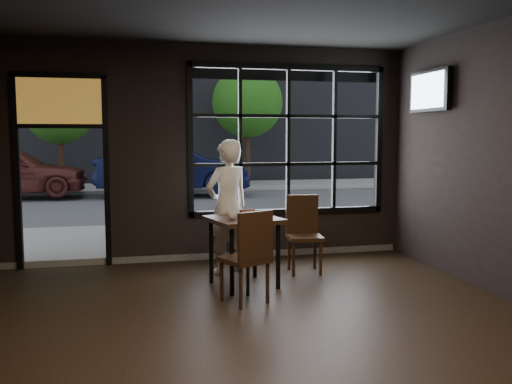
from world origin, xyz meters
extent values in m
cube|color=black|center=(0.00, 0.00, -0.01)|extent=(6.00, 7.00, 0.02)
cube|color=black|center=(1.20, 3.50, 1.80)|extent=(3.06, 0.12, 2.28)
cube|color=orange|center=(-2.10, 3.50, 2.35)|extent=(1.20, 0.06, 0.70)
cube|color=#545456|center=(0.00, 24.00, -0.02)|extent=(60.00, 41.00, 0.04)
cube|color=#5B5956|center=(0.00, 23.00, 7.50)|extent=(28.00, 12.00, 15.00)
cube|color=black|center=(0.19, 1.97, 0.43)|extent=(0.98, 0.98, 0.87)
cube|color=black|center=(0.06, 1.31, 0.53)|extent=(0.60, 0.60, 1.05)
cube|color=black|center=(1.14, 2.44, 0.52)|extent=(0.50, 0.50, 1.05)
imported|color=white|center=(0.11, 2.66, 0.91)|extent=(0.79, 0.68, 1.82)
imported|color=silver|center=(0.02, 1.85, 0.91)|extent=(0.17, 0.17, 0.10)
cube|color=black|center=(2.93, 2.40, 2.49)|extent=(0.11, 0.98, 0.57)
imported|color=black|center=(0.08, 12.33, 0.86)|extent=(4.79, 2.14, 1.53)
imported|color=#57221D|center=(-4.70, 12.64, 0.85)|extent=(4.39, 1.77, 1.49)
cylinder|color=#332114|center=(-3.47, 14.51, 1.03)|extent=(0.19, 0.19, 2.07)
sphere|color=#2B6C19|center=(-3.47, 14.51, 2.72)|extent=(2.25, 2.25, 2.25)
cylinder|color=#332114|center=(2.96, 14.91, 1.17)|extent=(0.21, 0.21, 2.35)
sphere|color=#366E20|center=(2.96, 14.91, 3.09)|extent=(2.56, 2.56, 2.56)
camera|label=1|loc=(-1.12, -4.51, 1.86)|focal=38.00mm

